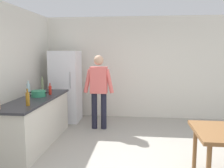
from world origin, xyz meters
name	(u,v)px	position (x,y,z in m)	size (l,w,h in m)	color
wall_back	(141,68)	(0.00, 3.00, 1.35)	(6.40, 0.12, 2.70)	silver
kitchen_counter	(36,121)	(-2.00, 0.80, 0.45)	(0.64, 2.20, 0.90)	beige
refrigerator	(66,86)	(-1.90, 2.40, 0.90)	(0.70, 0.67, 1.80)	white
person	(99,87)	(-0.95, 1.85, 0.98)	(0.70, 0.22, 1.70)	#1E1E2D
cooking_pot	(39,94)	(-2.01, 0.97, 0.96)	(0.40, 0.28, 0.12)	#2D845B
bottle_vinegar_tall	(42,84)	(-2.24, 1.72, 1.04)	(0.06, 0.06, 0.32)	gray
bottle_sauce_red	(50,90)	(-1.86, 1.20, 1.00)	(0.06, 0.06, 0.24)	#B22319
bottle_oil_amber	(28,99)	(-1.85, 0.18, 1.02)	(0.06, 0.06, 0.28)	#996619
bottle_water_clear	(28,89)	(-2.25, 1.05, 1.03)	(0.07, 0.07, 0.30)	silver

